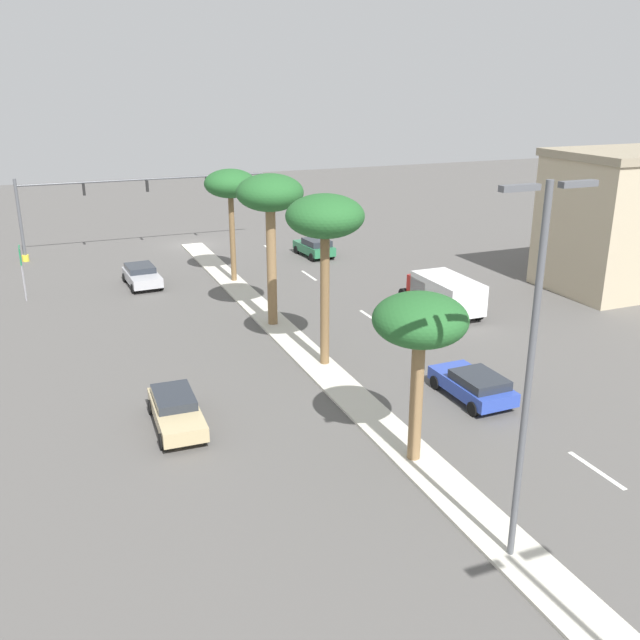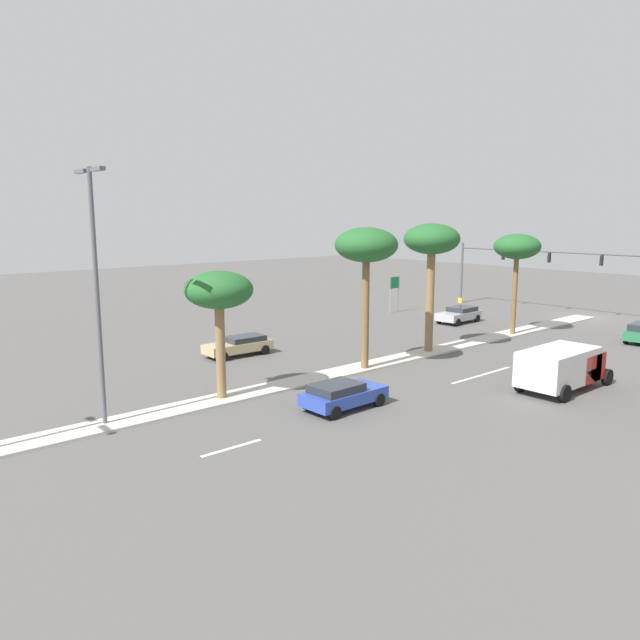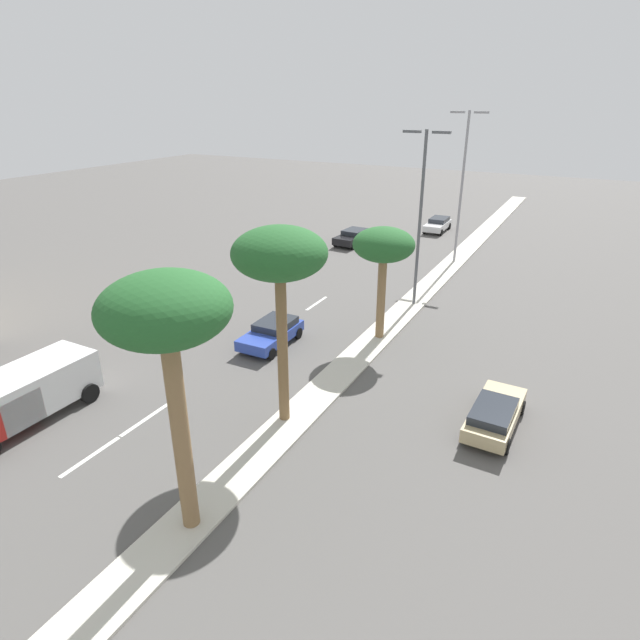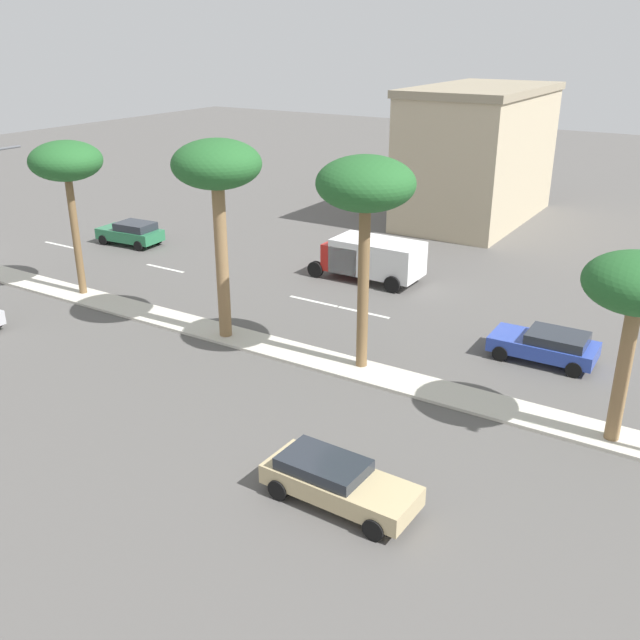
{
  "view_description": "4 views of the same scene",
  "coord_description": "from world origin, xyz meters",
  "px_view_note": "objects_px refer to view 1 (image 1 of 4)",
  "views": [
    {
      "loc": [
        12.02,
        58.39,
        13.51
      ],
      "look_at": [
        1.47,
        32.69,
        3.85
      ],
      "focal_mm": 39.02,
      "sensor_mm": 36.0,
      "label": 1
    },
    {
      "loc": [
        -25.34,
        54.03,
        9.14
      ],
      "look_at": [
        -2.64,
        34.39,
        3.97
      ],
      "focal_mm": 33.88,
      "sensor_mm": 36.0,
      "label": 2
    },
    {
      "loc": [
        10.01,
        12.62,
        12.96
      ],
      "look_at": [
        -1.74,
        34.7,
        2.24
      ],
      "focal_mm": 29.4,
      "sensor_mm": 36.0,
      "label": 3
    },
    {
      "loc": [
        22.46,
        41.07,
        12.68
      ],
      "look_at": [
        1.72,
        28.16,
        2.67
      ],
      "focal_mm": 39.77,
      "sensor_mm": 36.0,
      "label": 4
    }
  ],
  "objects_px": {
    "traffic_signal_gantry": "(95,202)",
    "street_lamp_left": "(531,355)",
    "directional_road_sign": "(21,262)",
    "sedan_blue_leading": "(474,384)",
    "sedan_green_front": "(315,247)",
    "sedan_silver_left": "(142,275)",
    "sedan_tan_right": "(176,410)",
    "box_truck": "(443,292)",
    "palm_tree_leading": "(420,324)",
    "palm_tree_left": "(230,185)",
    "palm_tree_near": "(270,198)",
    "palm_tree_center": "(325,220)"
  },
  "relations": [
    {
      "from": "box_truck",
      "to": "palm_tree_center",
      "type": "bearing_deg",
      "value": 26.67
    },
    {
      "from": "sedan_tan_right",
      "to": "sedan_silver_left",
      "type": "relative_size",
      "value": 1.04
    },
    {
      "from": "palm_tree_near",
      "to": "sedan_silver_left",
      "type": "height_order",
      "value": "palm_tree_near"
    },
    {
      "from": "palm_tree_leading",
      "to": "sedan_silver_left",
      "type": "distance_m",
      "value": 28.53
    },
    {
      "from": "sedan_green_front",
      "to": "sedan_silver_left",
      "type": "height_order",
      "value": "sedan_green_front"
    },
    {
      "from": "palm_tree_left",
      "to": "sedan_blue_leading",
      "type": "relative_size",
      "value": 1.81
    },
    {
      "from": "palm_tree_left",
      "to": "street_lamp_left",
      "type": "relative_size",
      "value": 0.7
    },
    {
      "from": "palm_tree_left",
      "to": "box_truck",
      "type": "height_order",
      "value": "palm_tree_left"
    },
    {
      "from": "directional_road_sign",
      "to": "palm_tree_leading",
      "type": "xyz_separation_m",
      "value": [
        -13.22,
        27.43,
        2.99
      ]
    },
    {
      "from": "box_truck",
      "to": "traffic_signal_gantry",
      "type": "bearing_deg",
      "value": -52.45
    },
    {
      "from": "palm_tree_near",
      "to": "sedan_green_front",
      "type": "relative_size",
      "value": 2.01
    },
    {
      "from": "palm_tree_leading",
      "to": "sedan_green_front",
      "type": "distance_m",
      "value": 32.2
    },
    {
      "from": "sedan_tan_right",
      "to": "box_truck",
      "type": "relative_size",
      "value": 0.77
    },
    {
      "from": "sedan_blue_leading",
      "to": "directional_road_sign",
      "type": "bearing_deg",
      "value": -52.51
    },
    {
      "from": "palm_tree_center",
      "to": "sedan_silver_left",
      "type": "height_order",
      "value": "palm_tree_center"
    },
    {
      "from": "traffic_signal_gantry",
      "to": "palm_tree_leading",
      "type": "relative_size",
      "value": 3.11
    },
    {
      "from": "sedan_green_front",
      "to": "sedan_silver_left",
      "type": "xyz_separation_m",
      "value": [
        14.12,
        3.2,
        -0.05
      ]
    },
    {
      "from": "directional_road_sign",
      "to": "sedan_blue_leading",
      "type": "height_order",
      "value": "directional_road_sign"
    },
    {
      "from": "directional_road_sign",
      "to": "sedan_tan_right",
      "type": "xyz_separation_m",
      "value": [
        -5.58,
        21.34,
        -1.74
      ]
    },
    {
      "from": "directional_road_sign",
      "to": "sedan_silver_left",
      "type": "height_order",
      "value": "directional_road_sign"
    },
    {
      "from": "palm_tree_center",
      "to": "sedan_silver_left",
      "type": "relative_size",
      "value": 1.9
    },
    {
      "from": "palm_tree_near",
      "to": "palm_tree_center",
      "type": "xyz_separation_m",
      "value": [
        -0.49,
        6.6,
        -0.07
      ]
    },
    {
      "from": "palm_tree_leading",
      "to": "sedan_green_front",
      "type": "bearing_deg",
      "value": -105.23
    },
    {
      "from": "sedan_green_front",
      "to": "street_lamp_left",
      "type": "bearing_deg",
      "value": 77.04
    },
    {
      "from": "street_lamp_left",
      "to": "palm_tree_center",
      "type": "bearing_deg",
      "value": -91.98
    },
    {
      "from": "sedan_green_front",
      "to": "sedan_tan_right",
      "type": "relative_size",
      "value": 0.92
    },
    {
      "from": "traffic_signal_gantry",
      "to": "palm_tree_center",
      "type": "bearing_deg",
      "value": 105.8
    },
    {
      "from": "palm_tree_leading",
      "to": "directional_road_sign",
      "type": "bearing_deg",
      "value": -64.27
    },
    {
      "from": "palm_tree_near",
      "to": "sedan_silver_left",
      "type": "relative_size",
      "value": 1.94
    },
    {
      "from": "sedan_green_front",
      "to": "box_truck",
      "type": "distance_m",
      "value": 16.18
    },
    {
      "from": "palm_tree_left",
      "to": "palm_tree_near",
      "type": "bearing_deg",
      "value": 87.6
    },
    {
      "from": "palm_tree_left",
      "to": "sedan_blue_leading",
      "type": "bearing_deg",
      "value": 101.75
    },
    {
      "from": "sedan_silver_left",
      "to": "street_lamp_left",
      "type": "bearing_deg",
      "value": 99.62
    },
    {
      "from": "traffic_signal_gantry",
      "to": "street_lamp_left",
      "type": "relative_size",
      "value": 1.8
    },
    {
      "from": "directional_road_sign",
      "to": "sedan_blue_leading",
      "type": "relative_size",
      "value": 0.81
    },
    {
      "from": "traffic_signal_gantry",
      "to": "sedan_green_front",
      "type": "relative_size",
      "value": 4.66
    },
    {
      "from": "sedan_silver_left",
      "to": "sedan_green_front",
      "type": "bearing_deg",
      "value": -167.25
    },
    {
      "from": "directional_road_sign",
      "to": "palm_tree_center",
      "type": "bearing_deg",
      "value": 127.71
    },
    {
      "from": "palm_tree_leading",
      "to": "sedan_green_front",
      "type": "relative_size",
      "value": 1.5
    },
    {
      "from": "sedan_green_front",
      "to": "palm_tree_near",
      "type": "bearing_deg",
      "value": 59.77
    },
    {
      "from": "street_lamp_left",
      "to": "box_truck",
      "type": "distance_m",
      "value": 23.7
    },
    {
      "from": "palm_tree_leading",
      "to": "sedan_tan_right",
      "type": "height_order",
      "value": "palm_tree_leading"
    },
    {
      "from": "palm_tree_leading",
      "to": "street_lamp_left",
      "type": "relative_size",
      "value": 0.58
    },
    {
      "from": "directional_road_sign",
      "to": "sedan_green_front",
      "type": "height_order",
      "value": "directional_road_sign"
    },
    {
      "from": "sedan_blue_leading",
      "to": "sedan_silver_left",
      "type": "relative_size",
      "value": 0.97
    },
    {
      "from": "street_lamp_left",
      "to": "sedan_blue_leading",
      "type": "xyz_separation_m",
      "value": [
        -5.13,
        -9.55,
        -5.78
      ]
    },
    {
      "from": "palm_tree_center",
      "to": "palm_tree_leading",
      "type": "distance_m",
      "value": 9.92
    },
    {
      "from": "palm_tree_left",
      "to": "street_lamp_left",
      "type": "xyz_separation_m",
      "value": [
        0.46,
        32.02,
        -0.23
      ]
    },
    {
      "from": "directional_road_sign",
      "to": "palm_tree_leading",
      "type": "bearing_deg",
      "value": 115.73
    },
    {
      "from": "directional_road_sign",
      "to": "palm_tree_center",
      "type": "relative_size",
      "value": 0.41
    }
  ]
}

